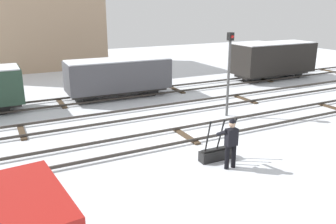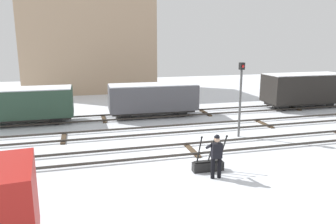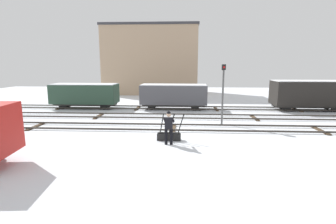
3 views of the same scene
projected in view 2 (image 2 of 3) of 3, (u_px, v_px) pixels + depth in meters
name	position (u px, v px, depth m)	size (l,w,h in m)	color
ground_plane	(192.00, 151.00, 15.26)	(60.00, 60.00, 0.00)	silver
track_main_line	(192.00, 149.00, 15.23)	(44.00, 1.94, 0.18)	#38332D
track_siding_near	(172.00, 129.00, 18.53)	(44.00, 1.94, 0.18)	#38332D
track_siding_far	(157.00, 115.00, 22.10)	(44.00, 1.94, 0.18)	#38332D
switch_lever_frame	(208.00, 165.00, 12.92)	(1.43, 0.39, 1.44)	black
rail_worker	(216.00, 154.00, 12.10)	(0.54, 0.64, 1.69)	black
signal_post	(241.00, 92.00, 16.99)	(0.24, 0.32, 3.93)	#4C4C4C
apartment_building	(90.00, 45.00, 32.77)	(12.63, 6.72, 9.09)	tan
freight_car_back_track	(153.00, 98.00, 21.78)	(5.86, 2.25, 2.20)	#2D2B28
freight_car_far_end	(304.00, 88.00, 24.68)	(6.04, 2.30, 2.58)	#2D2B28
freight_car_mid_siding	(23.00, 104.00, 19.76)	(5.81, 2.20, 2.23)	#2D2B28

